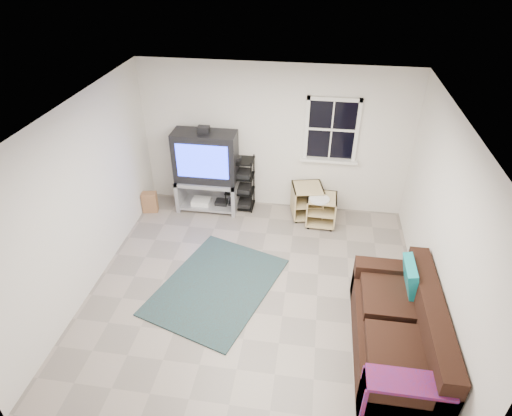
% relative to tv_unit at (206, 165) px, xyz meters
% --- Properties ---
extents(room, '(4.60, 4.62, 4.60)m').
position_rel_tv_unit_xyz_m(room, '(2.10, 0.26, 0.60)').
color(room, gray).
rests_on(room, ground).
extents(tv_unit, '(1.08, 0.54, 1.59)m').
position_rel_tv_unit_xyz_m(tv_unit, '(0.00, 0.00, 0.00)').
color(tv_unit, '#9A9BA2').
rests_on(tv_unit, ground).
extents(av_rack, '(0.50, 0.37, 1.01)m').
position_rel_tv_unit_xyz_m(av_rack, '(0.57, 0.09, -0.43)').
color(av_rack, black).
rests_on(av_rack, ground).
extents(side_table_left, '(0.60, 0.60, 0.60)m').
position_rel_tv_unit_xyz_m(side_table_left, '(1.78, 0.01, -0.55)').
color(side_table_left, tan).
rests_on(side_table_left, ground).
extents(side_table_right, '(0.50, 0.53, 0.57)m').
position_rel_tv_unit_xyz_m(side_table_right, '(2.04, -0.20, -0.56)').
color(side_table_right, tan).
rests_on(side_table_right, ground).
extents(sofa, '(0.91, 2.06, 0.94)m').
position_rel_tv_unit_xyz_m(sofa, '(3.01, -2.82, -0.54)').
color(sofa, black).
rests_on(sofa, ground).
extents(shag_rug, '(1.96, 2.30, 0.02)m').
position_rel_tv_unit_xyz_m(shag_rug, '(0.61, -2.03, -0.86)').
color(shag_rug, black).
rests_on(shag_rug, ground).
extents(paper_bag, '(0.29, 0.22, 0.37)m').
position_rel_tv_unit_xyz_m(paper_bag, '(-1.02, -0.28, -0.69)').
color(paper_bag, brown).
rests_on(paper_bag, ground).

